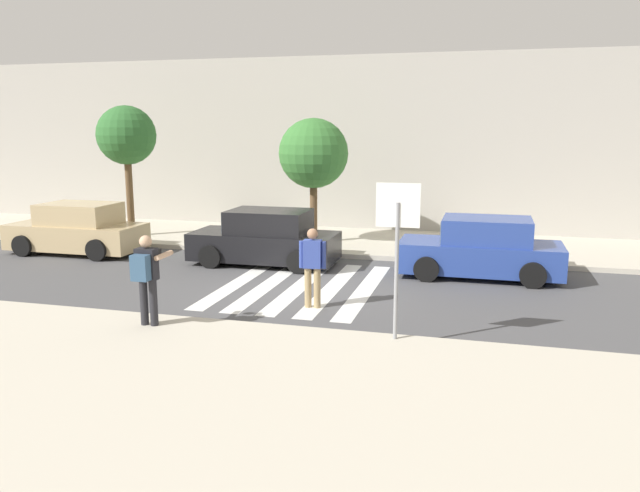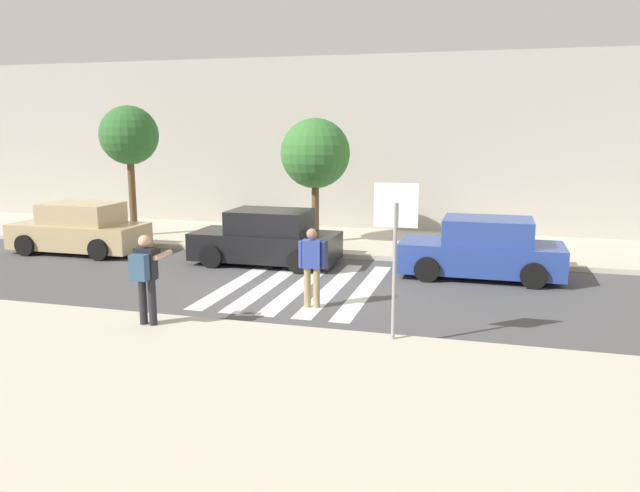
{
  "view_description": "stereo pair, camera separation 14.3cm",
  "coord_description": "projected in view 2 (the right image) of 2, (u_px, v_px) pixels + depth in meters",
  "views": [
    {
      "loc": [
        4.28,
        -13.98,
        3.84
      ],
      "look_at": [
        0.6,
        -0.2,
        1.1
      ],
      "focal_mm": 35.0,
      "sensor_mm": 36.0,
      "label": 1
    },
    {
      "loc": [
        4.42,
        -13.95,
        3.84
      ],
      "look_at": [
        0.6,
        -0.2,
        1.1
      ],
      "focal_mm": 35.0,
      "sensor_mm": 36.0,
      "label": 2
    }
  ],
  "objects": [
    {
      "name": "ground_plane",
      "position": [
        298.0,
        288.0,
        15.08
      ],
      "size": [
        120.0,
        120.0,
        0.0
      ],
      "primitive_type": "plane",
      "color": "#4C4C4F"
    },
    {
      "name": "sidewalk_near",
      "position": [
        172.0,
        386.0,
        9.2
      ],
      "size": [
        60.0,
        6.0,
        0.14
      ],
      "primitive_type": "cube",
      "color": "beige",
      "rests_on": "ground"
    },
    {
      "name": "sidewalk_far",
      "position": [
        352.0,
        242.0,
        20.75
      ],
      "size": [
        60.0,
        4.8,
        0.14
      ],
      "primitive_type": "cube",
      "color": "beige",
      "rests_on": "ground"
    },
    {
      "name": "building_facade_far",
      "position": [
        378.0,
        144.0,
        24.32
      ],
      "size": [
        56.0,
        4.0,
        6.34
      ],
      "primitive_type": "cube",
      "color": "#ADA89E",
      "rests_on": "ground"
    },
    {
      "name": "crosswalk_stripe_0",
      "position": [
        240.0,
        281.0,
        15.69
      ],
      "size": [
        0.44,
        5.2,
        0.01
      ],
      "primitive_type": "cube",
      "color": "silver",
      "rests_on": "ground"
    },
    {
      "name": "crosswalk_stripe_1",
      "position": [
        270.0,
        283.0,
        15.48
      ],
      "size": [
        0.44,
        5.2,
        0.01
      ],
      "primitive_type": "cube",
      "color": "silver",
      "rests_on": "ground"
    },
    {
      "name": "crosswalk_stripe_2",
      "position": [
        301.0,
        286.0,
        15.27
      ],
      "size": [
        0.44,
        5.2,
        0.01
      ],
      "primitive_type": "cube",
      "color": "silver",
      "rests_on": "ground"
    },
    {
      "name": "crosswalk_stripe_3",
      "position": [
        332.0,
        288.0,
        15.06
      ],
      "size": [
        0.44,
        5.2,
        0.01
      ],
      "primitive_type": "cube",
      "color": "silver",
      "rests_on": "ground"
    },
    {
      "name": "crosswalk_stripe_4",
      "position": [
        365.0,
        290.0,
        14.85
      ],
      "size": [
        0.44,
        5.2,
        0.01
      ],
      "primitive_type": "cube",
      "color": "silver",
      "rests_on": "ground"
    },
    {
      "name": "stop_sign",
      "position": [
        395.0,
        227.0,
        10.68
      ],
      "size": [
        0.76,
        0.08,
        2.76
      ],
      "color": "gray",
      "rests_on": "sidewalk_near"
    },
    {
      "name": "photographer_with_backpack",
      "position": [
        145.0,
        272.0,
        11.64
      ],
      "size": [
        0.59,
        0.85,
        1.72
      ],
      "color": "#232328",
      "rests_on": "sidewalk_near"
    },
    {
      "name": "pedestrian_crossing",
      "position": [
        312.0,
        263.0,
        13.27
      ],
      "size": [
        0.58,
        0.27,
        1.72
      ],
      "color": "tan",
      "rests_on": "ground"
    },
    {
      "name": "parked_car_tan",
      "position": [
        80.0,
        229.0,
        19.16
      ],
      "size": [
        4.1,
        1.92,
        1.55
      ],
      "color": "tan",
      "rests_on": "ground"
    },
    {
      "name": "parked_car_black",
      "position": [
        267.0,
        239.0,
        17.56
      ],
      "size": [
        4.1,
        1.92,
        1.55
      ],
      "color": "black",
      "rests_on": "ground"
    },
    {
      "name": "parked_car_blue",
      "position": [
        482.0,
        250.0,
        16.01
      ],
      "size": [
        4.1,
        1.92,
        1.55
      ],
      "color": "#284293",
      "rests_on": "ground"
    },
    {
      "name": "street_tree_west",
      "position": [
        129.0,
        136.0,
        20.9
      ],
      "size": [
        1.97,
        1.97,
        4.4
      ],
      "color": "brown",
      "rests_on": "sidewalk_far"
    },
    {
      "name": "street_tree_center",
      "position": [
        315.0,
        154.0,
        19.68
      ],
      "size": [
        2.21,
        2.21,
        3.97
      ],
      "color": "brown",
      "rests_on": "sidewalk_far"
    }
  ]
}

